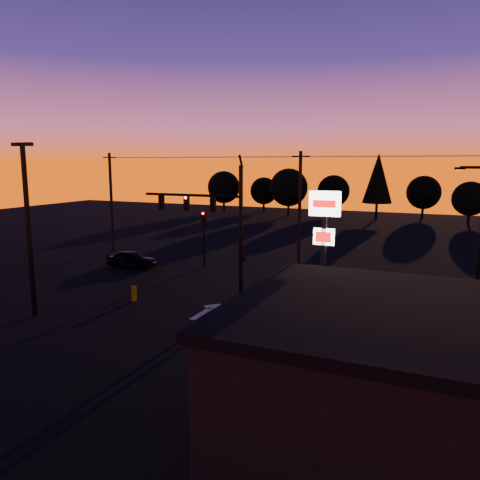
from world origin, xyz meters
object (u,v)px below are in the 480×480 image
(secondary_signal, at_px, (204,231))
(parking_lot_light, at_px, (28,219))
(bollard, at_px, (134,294))
(traffic_signal_mast, at_px, (216,217))
(car_right, at_px, (362,285))
(suv_parked, at_px, (382,355))
(car_left, at_px, (131,259))
(streetlight, at_px, (479,238))
(pylon_sign, at_px, (324,230))

(secondary_signal, xyz_separation_m, parking_lot_light, (-2.50, -14.49, 2.41))
(secondary_signal, relative_size, bollard, 4.86)
(traffic_signal_mast, distance_m, car_right, 9.97)
(suv_parked, bearing_deg, car_left, 125.87)
(parking_lot_light, xyz_separation_m, car_left, (-2.55, 11.82, -4.61))
(traffic_signal_mast, xyz_separation_m, secondary_signal, (-4.90, 7.49, -2.07))
(secondary_signal, height_order, bollard, secondary_signal)
(streetlight, xyz_separation_m, car_left, (-23.96, 3.32, -3.76))
(parking_lot_light, bearing_deg, car_left, 102.15)
(secondary_signal, height_order, suv_parked, secondary_signal)
(parking_lot_light, bearing_deg, pylon_sign, 17.23)
(suv_parked, bearing_deg, streetlight, 41.71)
(pylon_sign, height_order, suv_parked, pylon_sign)
(pylon_sign, distance_m, car_left, 19.03)
(traffic_signal_mast, bearing_deg, car_right, 28.03)
(streetlight, bearing_deg, pylon_sign, -149.92)
(traffic_signal_mast, relative_size, car_left, 2.21)
(traffic_signal_mast, xyz_separation_m, suv_parked, (10.54, -6.57, -4.20))
(car_right, bearing_deg, suv_parked, -4.05)
(car_right, bearing_deg, bollard, -78.37)
(secondary_signal, distance_m, parking_lot_light, 14.90)
(streetlight, bearing_deg, parking_lot_light, -158.35)
(car_left, bearing_deg, traffic_signal_mast, -122.88)
(secondary_signal, relative_size, car_left, 1.12)
(streetlight, bearing_deg, secondary_signal, 162.44)
(car_left, distance_m, suv_parked, 23.44)
(secondary_signal, relative_size, pylon_sign, 0.64)
(bollard, xyz_separation_m, car_left, (-5.74, 7.38, 0.21))
(parking_lot_light, relative_size, streetlight, 1.14)
(streetlight, bearing_deg, traffic_signal_mast, -173.86)
(secondary_signal, distance_m, car_left, 6.11)
(parking_lot_light, bearing_deg, suv_parked, 1.35)
(pylon_sign, height_order, bollard, pylon_sign)
(traffic_signal_mast, bearing_deg, suv_parked, -31.94)
(bollard, relative_size, suv_parked, 0.17)
(secondary_signal, xyz_separation_m, car_left, (-5.05, -2.66, -2.20))
(car_right, bearing_deg, streetlight, 48.25)
(car_right, height_order, suv_parked, suv_parked)
(pylon_sign, xyz_separation_m, streetlight, (6.91, 4.00, -0.49))
(car_left, xyz_separation_m, car_right, (17.90, -0.60, -0.01))
(traffic_signal_mast, distance_m, suv_parked, 13.11)
(parking_lot_light, bearing_deg, bollard, 54.31)
(parking_lot_light, height_order, pylon_sign, parking_lot_light)
(traffic_signal_mast, bearing_deg, car_left, 154.10)
(parking_lot_light, relative_size, bollard, 10.21)
(traffic_signal_mast, height_order, pylon_sign, traffic_signal_mast)
(traffic_signal_mast, relative_size, parking_lot_light, 0.94)
(streetlight, distance_m, bollard, 19.08)
(traffic_signal_mast, bearing_deg, secondary_signal, 123.19)
(bollard, height_order, car_left, car_left)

